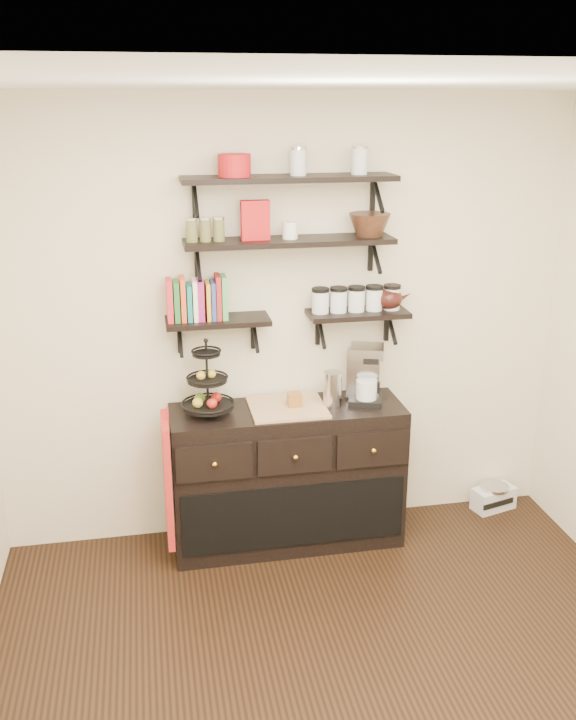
# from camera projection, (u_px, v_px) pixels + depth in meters

# --- Properties ---
(floor) EXTENTS (3.50, 3.50, 0.00)m
(floor) POSITION_uv_depth(u_px,v_px,m) (357.00, 719.00, 3.44)
(floor) COLOR black
(floor) RESTS_ON ground
(ceiling) EXTENTS (3.50, 3.50, 0.02)m
(ceiling) POSITION_uv_depth(u_px,v_px,m) (380.00, 84.00, 2.56)
(ceiling) COLOR white
(ceiling) RESTS_ON back_wall
(back_wall) EXTENTS (3.50, 0.02, 2.70)m
(back_wall) POSITION_uv_depth(u_px,v_px,m) (285.00, 325.00, 4.62)
(back_wall) COLOR silver
(back_wall) RESTS_ON ground
(shelf_top) EXTENTS (1.20, 0.27, 0.23)m
(shelf_top) POSITION_uv_depth(u_px,v_px,m) (289.00, 179.00, 4.21)
(shelf_top) COLOR black
(shelf_top) RESTS_ON back_wall
(shelf_mid) EXTENTS (1.20, 0.27, 0.23)m
(shelf_mid) POSITION_uv_depth(u_px,v_px,m) (289.00, 242.00, 4.33)
(shelf_mid) COLOR black
(shelf_mid) RESTS_ON back_wall
(shelf_low_left) EXTENTS (0.60, 0.25, 0.23)m
(shelf_low_left) POSITION_uv_depth(u_px,v_px,m) (218.00, 322.00, 4.41)
(shelf_low_left) COLOR black
(shelf_low_left) RESTS_ON back_wall
(shelf_low_right) EXTENTS (0.60, 0.25, 0.23)m
(shelf_low_right) POSITION_uv_depth(u_px,v_px,m) (357.00, 314.00, 4.56)
(shelf_low_right) COLOR black
(shelf_low_right) RESTS_ON back_wall
(cookbooks) EXTENTS (0.36, 0.15, 0.26)m
(cookbooks) POSITION_uv_depth(u_px,v_px,m) (202.00, 300.00, 4.35)
(cookbooks) COLOR red
(cookbooks) RESTS_ON shelf_low_left
(glass_canisters) EXTENTS (0.54, 0.10, 0.13)m
(glass_canisters) POSITION_uv_depth(u_px,v_px,m) (356.00, 300.00, 4.53)
(glass_canisters) COLOR silver
(glass_canisters) RESTS_ON shelf_low_right
(sideboard) EXTENTS (1.40, 0.50, 0.92)m
(sideboard) POSITION_uv_depth(u_px,v_px,m) (287.00, 475.00, 4.69)
(sideboard) COLOR black
(sideboard) RESTS_ON floor
(fruit_stand) EXTENTS (0.30, 0.30, 0.45)m
(fruit_stand) POSITION_uv_depth(u_px,v_px,m) (208.00, 390.00, 4.42)
(fruit_stand) COLOR black
(fruit_stand) RESTS_ON sideboard
(candle) EXTENTS (0.08, 0.08, 0.08)m
(candle) POSITION_uv_depth(u_px,v_px,m) (294.00, 399.00, 4.54)
(candle) COLOR brown
(candle) RESTS_ON sideboard
(coffee_maker) EXTENTS (0.24, 0.24, 0.36)m
(coffee_maker) POSITION_uv_depth(u_px,v_px,m) (365.00, 375.00, 4.60)
(coffee_maker) COLOR black
(coffee_maker) RESTS_ON sideboard
(thermal_carafe) EXTENTS (0.11, 0.11, 0.22)m
(thermal_carafe) POSITION_uv_depth(u_px,v_px,m) (333.00, 389.00, 4.54)
(thermal_carafe) COLOR silver
(thermal_carafe) RESTS_ON sideboard
(apron) EXTENTS (0.04, 0.33, 0.76)m
(apron) POSITION_uv_depth(u_px,v_px,m) (168.00, 480.00, 4.44)
(apron) COLOR #B01221
(apron) RESTS_ON sideboard
(radio) EXTENTS (0.31, 0.24, 0.17)m
(radio) POSITION_uv_depth(u_px,v_px,m) (494.00, 497.00, 5.18)
(radio) COLOR silver
(radio) RESTS_ON floor
(recipe_box) EXTENTS (0.16, 0.07, 0.22)m
(recipe_box) POSITION_uv_depth(u_px,v_px,m) (255.00, 220.00, 4.25)
(recipe_box) COLOR red
(recipe_box) RESTS_ON shelf_mid
(walnut_bowl) EXTENTS (0.24, 0.24, 0.13)m
(walnut_bowl) POSITION_uv_depth(u_px,v_px,m) (369.00, 225.00, 4.38)
(walnut_bowl) COLOR black
(walnut_bowl) RESTS_ON shelf_mid
(ramekins) EXTENTS (0.09, 0.09, 0.10)m
(ramekins) POSITION_uv_depth(u_px,v_px,m) (290.00, 230.00, 4.30)
(ramekins) COLOR white
(ramekins) RESTS_ON shelf_mid
(teapot) EXTENTS (0.23, 0.19, 0.16)m
(teapot) POSITION_uv_depth(u_px,v_px,m) (389.00, 297.00, 4.56)
(teapot) COLOR black
(teapot) RESTS_ON shelf_low_right
(red_pot) EXTENTS (0.18, 0.18, 0.12)m
(red_pot) POSITION_uv_depth(u_px,v_px,m) (234.00, 165.00, 4.13)
(red_pot) COLOR red
(red_pot) RESTS_ON shelf_top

